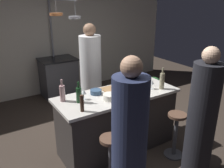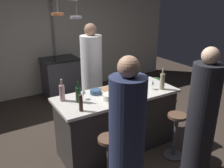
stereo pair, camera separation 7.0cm
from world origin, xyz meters
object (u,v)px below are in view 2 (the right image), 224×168
Objects in this scene: wine_glass_near_left_guest at (141,85)px; wine_bottle_white at (162,81)px; wine_bottle_rose at (62,93)px; wine_bottle_dark at (124,90)px; bar_stool_left at (109,160)px; wine_glass_by_chef at (152,83)px; bar_stool_right at (175,134)px; mixing_bowl_ceramic at (110,97)px; potted_plant at (155,87)px; stove_range at (61,77)px; mixing_bowl_blue at (96,92)px; chef at (92,78)px; guest_right at (201,119)px; wine_glass_near_right_guest at (83,92)px; wine_bottle_red at (78,94)px; cutting_board at (112,89)px; guest_left at (127,145)px; pepper_mill at (81,103)px.

wine_bottle_white is at bearing -14.31° from wine_glass_near_left_guest.
wine_bottle_rose is 1.05× the size of wine_bottle_dark.
wine_glass_by_chef is (1.04, 0.50, 0.63)m from bar_stool_left.
mixing_bowl_ceramic reaches higher than bar_stool_right.
bar_stool_left is 2.81m from potted_plant.
stove_range is 1.31× the size of bar_stool_left.
bar_stool_right is 1.28m from mixing_bowl_blue.
potted_plant is at bearing 3.10° from chef.
guest_right reaches higher than mixing_bowl_blue.
stove_range is 6.10× the size of wine_glass_near_right_guest.
wine_glass_near_left_guest is at bearing 106.44° from guest_right.
wine_bottle_red is 1.45× the size of mixing_bowl_ceramic.
bar_stool_right is at bearing -79.15° from stove_range.
bar_stool_left is 2.12× the size of cutting_board.
wine_bottle_white reaches higher than bar_stool_left.
bar_stool_left is 0.56m from guest_left.
wine_glass_near_left_guest is at bearing 177.19° from wine_glass_by_chef.
guest_left reaches higher than wine_glass_near_right_guest.
pepper_mill reaches higher than mixing_bowl_ceramic.
chef reaches higher than guest_left.
bar_stool_left is at bearing -90.93° from wine_glass_near_right_guest.
wine_bottle_dark reaches higher than bar_stool_right.
chef is 0.83m from cutting_board.
stove_range is at bearing 78.18° from wine_glass_near_right_guest.
mixing_bowl_ceramic is at bearing -94.40° from stove_range.
wine_bottle_white is (0.65, -0.04, 0.02)m from wine_bottle_dark.
bar_stool_left is 2.08× the size of wine_bottle_white.
wine_bottle_red is at bearing -124.92° from chef.
mixing_bowl_ceramic is (-0.79, 0.88, 0.15)m from guest_right.
cutting_board is at bearing 12.13° from wine_glass_near_right_guest.
guest_right is 1.45m from mixing_bowl_blue.
wine_bottle_dark is at bearing -47.34° from mixing_bowl_blue.
wine_bottle_dark is at bearing -9.00° from mixing_bowl_ceramic.
stove_range is 2.66m from wine_bottle_dark.
bar_stool_right is at bearing -83.83° from wine_glass_by_chef.
potted_plant is 1.62× the size of cutting_board.
bar_stool_right is at bearing -55.45° from cutting_board.
wine_bottle_dark reaches higher than wine_glass_near_left_guest.
wine_bottle_white is at bearing 79.65° from bar_stool_right.
stove_range is 0.53× the size of guest_right.
wine_bottle_dark is at bearing -92.36° from cutting_board.
potted_plant is at bearing 28.36° from cutting_board.
guest_left is 1.17m from mixing_bowl_blue.
wine_bottle_white reaches higher than bar_stool_right.
wine_glass_near_right_guest is 1.05m from wine_glass_by_chef.
potted_plant is 1.59× the size of wine_bottle_white.
wine_bottle_red is (-0.08, 0.64, 0.63)m from bar_stool_left.
wine_glass_near_right_guest is at bearing 156.06° from wine_bottle_dark.
potted_plant is at bearing 36.37° from wine_bottle_dark.
wine_glass_by_chef is (1.29, -0.30, -0.01)m from wine_bottle_rose.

